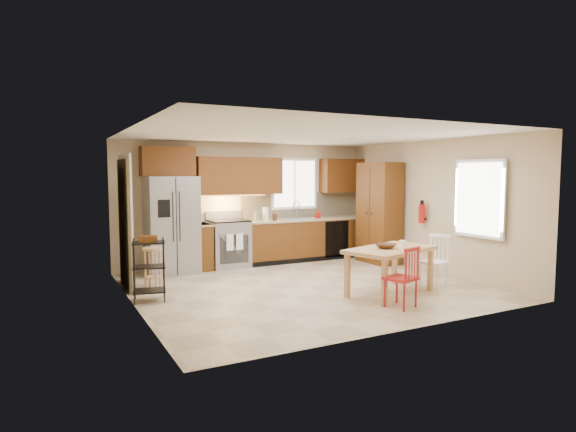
% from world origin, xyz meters
% --- Properties ---
extents(floor, '(5.50, 5.50, 0.00)m').
position_xyz_m(floor, '(0.00, 0.00, 0.00)').
color(floor, tan).
rests_on(floor, ground).
extents(ceiling, '(5.50, 5.00, 0.02)m').
position_xyz_m(ceiling, '(0.00, 0.00, 2.50)').
color(ceiling, silver).
rests_on(ceiling, ground).
extents(wall_back, '(5.50, 0.02, 2.50)m').
position_xyz_m(wall_back, '(0.00, 2.50, 1.25)').
color(wall_back, '#CCB793').
rests_on(wall_back, ground).
extents(wall_front, '(5.50, 0.02, 2.50)m').
position_xyz_m(wall_front, '(0.00, -2.50, 1.25)').
color(wall_front, '#CCB793').
rests_on(wall_front, ground).
extents(wall_left, '(0.02, 5.00, 2.50)m').
position_xyz_m(wall_left, '(-2.75, 0.00, 1.25)').
color(wall_left, '#CCB793').
rests_on(wall_left, ground).
extents(wall_right, '(0.02, 5.00, 2.50)m').
position_xyz_m(wall_right, '(2.75, 0.00, 1.25)').
color(wall_right, '#CCB793').
rests_on(wall_right, ground).
extents(refrigerator, '(0.92, 0.75, 1.82)m').
position_xyz_m(refrigerator, '(-1.70, 2.12, 0.91)').
color(refrigerator, gray).
rests_on(refrigerator, floor).
extents(range_stove, '(0.76, 0.63, 0.92)m').
position_xyz_m(range_stove, '(-0.55, 2.19, 0.46)').
color(range_stove, gray).
rests_on(range_stove, floor).
extents(base_cabinet_narrow, '(0.30, 0.60, 0.90)m').
position_xyz_m(base_cabinet_narrow, '(-1.10, 2.20, 0.45)').
color(base_cabinet_narrow, '#583010').
rests_on(base_cabinet_narrow, floor).
extents(base_cabinet_run, '(2.92, 0.60, 0.90)m').
position_xyz_m(base_cabinet_run, '(1.29, 2.20, 0.45)').
color(base_cabinet_run, '#583010').
rests_on(base_cabinet_run, floor).
extents(dishwasher, '(0.60, 0.02, 0.78)m').
position_xyz_m(dishwasher, '(1.85, 1.91, 0.45)').
color(dishwasher, black).
rests_on(dishwasher, floor).
extents(backsplash, '(2.92, 0.03, 0.55)m').
position_xyz_m(backsplash, '(1.29, 2.48, 1.18)').
color(backsplash, '#C4B893').
rests_on(backsplash, wall_back).
extents(upper_over_fridge, '(1.00, 0.35, 0.55)m').
position_xyz_m(upper_over_fridge, '(-1.70, 2.33, 2.10)').
color(upper_over_fridge, '#643610').
rests_on(upper_over_fridge, wall_back).
extents(upper_left_block, '(1.80, 0.35, 0.75)m').
position_xyz_m(upper_left_block, '(-0.25, 2.33, 1.83)').
color(upper_left_block, '#643610').
rests_on(upper_left_block, wall_back).
extents(upper_right_block, '(1.00, 0.35, 0.75)m').
position_xyz_m(upper_right_block, '(2.25, 2.33, 1.83)').
color(upper_right_block, '#643610').
rests_on(upper_right_block, wall_back).
extents(window_back, '(1.12, 0.04, 1.12)m').
position_xyz_m(window_back, '(1.10, 2.48, 1.65)').
color(window_back, white).
rests_on(window_back, wall_back).
extents(sink, '(0.62, 0.46, 0.16)m').
position_xyz_m(sink, '(1.10, 2.20, 0.86)').
color(sink, gray).
rests_on(sink, base_cabinet_run).
extents(undercab_glow, '(1.60, 0.30, 0.01)m').
position_xyz_m(undercab_glow, '(-0.55, 2.30, 1.43)').
color(undercab_glow, '#FFBF66').
rests_on(undercab_glow, wall_back).
extents(soap_bottle, '(0.09, 0.09, 0.19)m').
position_xyz_m(soap_bottle, '(1.48, 2.10, 1.00)').
color(soap_bottle, '#B0110C').
rests_on(soap_bottle, base_cabinet_run).
extents(paper_towel, '(0.12, 0.12, 0.28)m').
position_xyz_m(paper_towel, '(0.25, 2.15, 1.04)').
color(paper_towel, white).
rests_on(paper_towel, base_cabinet_run).
extents(canister_steel, '(0.11, 0.11, 0.18)m').
position_xyz_m(canister_steel, '(0.05, 2.15, 0.99)').
color(canister_steel, gray).
rests_on(canister_steel, base_cabinet_run).
extents(canister_wood, '(0.10, 0.10, 0.14)m').
position_xyz_m(canister_wood, '(0.45, 2.12, 0.97)').
color(canister_wood, '#492613').
rests_on(canister_wood, base_cabinet_run).
extents(pantry, '(0.50, 0.95, 2.10)m').
position_xyz_m(pantry, '(2.43, 1.20, 1.05)').
color(pantry, '#583010').
rests_on(pantry, floor).
extents(fire_extinguisher, '(0.12, 0.12, 0.36)m').
position_xyz_m(fire_extinguisher, '(2.63, 0.15, 1.10)').
color(fire_extinguisher, '#B0110C').
rests_on(fire_extinguisher, wall_right).
extents(window_right, '(0.04, 1.02, 1.32)m').
position_xyz_m(window_right, '(2.68, -1.15, 1.45)').
color(window_right, white).
rests_on(window_right, wall_right).
extents(doorway, '(0.04, 0.95, 2.10)m').
position_xyz_m(doorway, '(-2.67, 1.30, 1.05)').
color(doorway, '#8C7A59').
rests_on(doorway, wall_left).
extents(dining_table, '(1.64, 1.22, 0.71)m').
position_xyz_m(dining_table, '(0.90, -1.04, 0.36)').
color(dining_table, tan).
rests_on(dining_table, floor).
extents(chair_red, '(0.50, 0.50, 0.86)m').
position_xyz_m(chair_red, '(0.55, -1.69, 0.43)').
color(chair_red, '#A21A18').
rests_on(chair_red, floor).
extents(chair_white, '(0.50, 0.50, 0.86)m').
position_xyz_m(chair_white, '(1.85, -0.99, 0.43)').
color(chair_white, white).
rests_on(chair_white, floor).
extents(table_bowl, '(0.37, 0.37, 0.07)m').
position_xyz_m(table_bowl, '(0.81, -1.04, 0.72)').
color(table_bowl, '#492613').
rests_on(table_bowl, dining_table).
extents(table_jar, '(0.12, 0.12, 0.12)m').
position_xyz_m(table_jar, '(1.22, -0.95, 0.75)').
color(table_jar, white).
rests_on(table_jar, dining_table).
extents(bar_stool, '(0.37, 0.37, 0.67)m').
position_xyz_m(bar_stool, '(-2.29, 1.04, 0.34)').
color(bar_stool, tan).
rests_on(bar_stool, floor).
extents(utility_cart, '(0.52, 0.44, 0.92)m').
position_xyz_m(utility_cart, '(-2.50, 0.27, 0.46)').
color(utility_cart, black).
rests_on(utility_cart, floor).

